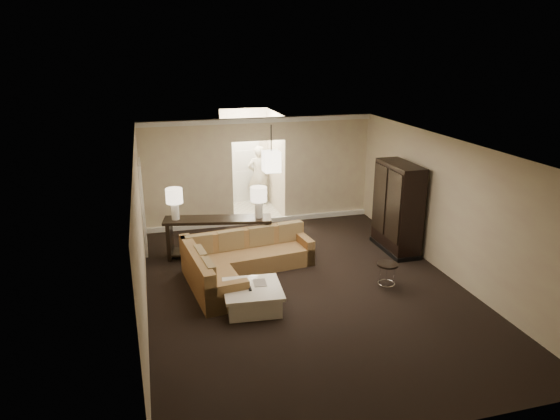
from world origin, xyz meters
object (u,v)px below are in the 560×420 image
object	(u,v)px
sectional_sofa	(238,262)
armoire	(397,209)
coffee_table	(253,298)
drink_table	(387,270)
console_table	(218,234)
person	(259,172)

from	to	relation	value
sectional_sofa	armoire	xyz separation A→B (m)	(3.76, 0.47, 0.66)
coffee_table	armoire	world-z (taller)	armoire
coffee_table	drink_table	size ratio (longest dim) A/B	2.16
sectional_sofa	console_table	size ratio (longest dim) A/B	1.16
sectional_sofa	console_table	world-z (taller)	console_table
armoire	person	world-z (taller)	armoire
drink_table	sectional_sofa	bearing A→B (deg)	155.33
console_table	drink_table	world-z (taller)	console_table
coffee_table	console_table	world-z (taller)	console_table
armoire	coffee_table	bearing A→B (deg)	-154.20
sectional_sofa	armoire	size ratio (longest dim) A/B	1.37
sectional_sofa	person	distance (m)	5.01
coffee_table	drink_table	world-z (taller)	drink_table
coffee_table	drink_table	bearing A→B (deg)	2.28
person	sectional_sofa	bearing A→B (deg)	73.83
coffee_table	person	world-z (taller)	person
drink_table	coffee_table	bearing A→B (deg)	-177.72
console_table	drink_table	bearing A→B (deg)	-27.82
console_table	armoire	distance (m)	4.07
armoire	person	size ratio (longest dim) A/B	1.04
console_table	coffee_table	bearing A→B (deg)	-73.23
armoire	drink_table	size ratio (longest dim) A/B	4.00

